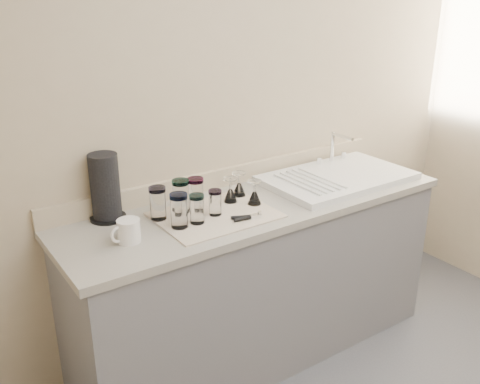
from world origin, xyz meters
TOP-DOWN VIEW (x-y plane):
  - counter_unit at (0.00, 1.20)m, footprint 2.06×0.62m
  - sink_unit at (0.55, 1.20)m, footprint 0.82×0.50m
  - dish_towel at (-0.27, 1.17)m, footprint 0.55×0.42m
  - tumbler_teal at (-0.52, 1.28)m, footprint 0.08×0.08m
  - tumbler_cyan at (-0.39, 1.29)m, footprint 0.08×0.08m
  - tumbler_purple at (-0.31, 1.29)m, footprint 0.08×0.08m
  - tumbler_magenta at (-0.48, 1.14)m, footprint 0.08×0.08m
  - tumbler_blue at (-0.39, 1.14)m, footprint 0.07×0.07m
  - tumbler_lavender at (-0.28, 1.17)m, footprint 0.06×0.06m
  - goblet_back_left at (-0.13, 1.26)m, footprint 0.07×0.07m
  - goblet_back_right at (-0.04, 1.31)m, footprint 0.07×0.07m
  - goblet_front_right at (-0.05, 1.17)m, footprint 0.07×0.07m
  - can_opener at (-0.18, 1.04)m, footprint 0.14×0.08m
  - white_mug at (-0.72, 1.15)m, footprint 0.15×0.11m
  - paper_towel_roll at (-0.71, 1.43)m, footprint 0.17×0.17m

SIDE VIEW (x-z plane):
  - counter_unit at x=0.00m, z-range 0.00..0.90m
  - dish_towel at x=-0.27m, z-range 0.90..0.91m
  - can_opener at x=-0.18m, z-range 0.91..0.93m
  - sink_unit at x=0.55m, z-range 0.81..1.03m
  - goblet_front_right at x=-0.05m, z-range 0.89..1.01m
  - goblet_back_right at x=-0.04m, z-range 0.89..1.01m
  - goblet_back_left at x=-0.13m, z-range 0.89..1.01m
  - white_mug at x=-0.72m, z-range 0.90..1.00m
  - tumbler_lavender at x=-0.28m, z-range 0.91..1.03m
  - tumbler_blue at x=-0.39m, z-range 0.91..1.05m
  - tumbler_purple at x=-0.31m, z-range 0.91..1.06m
  - tumbler_teal at x=-0.52m, z-range 0.91..1.07m
  - tumbler_magenta at x=-0.48m, z-range 0.91..1.07m
  - tumbler_cyan at x=-0.39m, z-range 0.91..1.07m
  - paper_towel_roll at x=-0.71m, z-range 0.90..1.21m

